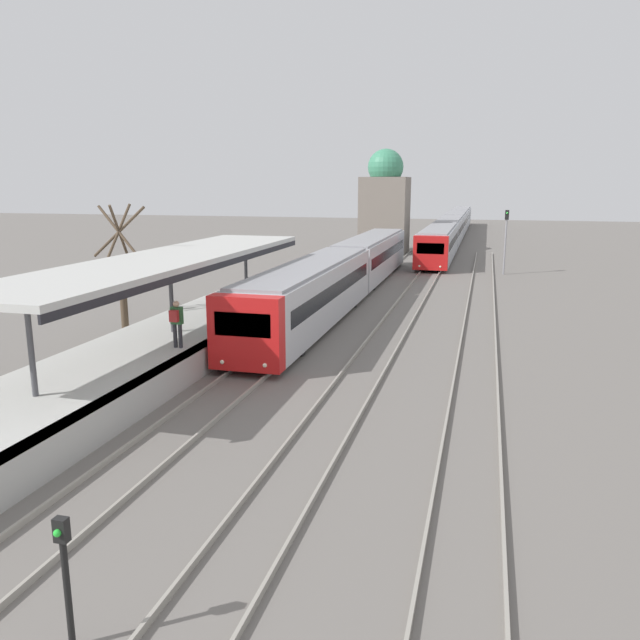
% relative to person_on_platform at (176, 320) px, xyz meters
% --- Properties ---
extents(platform_canopy, '(4.00, 19.42, 2.95)m').
position_rel_person_on_platform_xyz_m(platform_canopy, '(-1.28, 2.16, 1.84)').
color(platform_canopy, beige).
rests_on(platform_canopy, station_platform).
extents(person_on_platform, '(0.40, 0.40, 1.66)m').
position_rel_person_on_platform_xyz_m(person_on_platform, '(0.00, 0.00, 0.00)').
color(person_on_platform, '#2D2D33').
rests_on(person_on_platform, station_platform).
extents(train_near, '(2.65, 32.49, 3.01)m').
position_rel_person_on_platform_xyz_m(train_near, '(2.38, 16.43, -0.33)').
color(train_near, red).
rests_on(train_near, ground_plane).
extents(train_far, '(2.61, 61.24, 2.95)m').
position_rel_person_on_platform_xyz_m(train_far, '(6.27, 58.56, -0.36)').
color(train_far, red).
rests_on(train_far, ground_plane).
extents(signal_post_near, '(0.20, 0.21, 2.08)m').
position_rel_person_on_platform_xyz_m(signal_post_near, '(4.71, -12.44, -0.73)').
color(signal_post_near, black).
rests_on(signal_post_near, ground_plane).
extents(signal_mast_far, '(0.28, 0.29, 4.75)m').
position_rel_person_on_platform_xyz_m(signal_mast_far, '(11.63, 29.08, 1.01)').
color(signal_mast_far, gray).
rests_on(signal_mast_far, ground_plane).
extents(distant_domed_building, '(4.44, 4.44, 9.90)m').
position_rel_person_on_platform_xyz_m(distant_domed_building, '(0.57, 41.82, 2.62)').
color(distant_domed_building, slate).
rests_on(distant_domed_building, ground_plane).
extents(bare_tree_background, '(2.65, 1.66, 5.79)m').
position_rel_person_on_platform_xyz_m(bare_tree_background, '(-5.16, 4.90, 0.69)').
color(bare_tree_background, '#4C3D2D').
rests_on(bare_tree_background, ground_plane).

